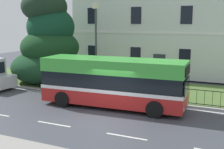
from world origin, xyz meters
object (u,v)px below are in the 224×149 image
street_lamp_post (96,42)px  litter_bin (67,80)px  evergreen_tree (48,45)px  georgian_townhouse (173,4)px  single_decker_bus (113,82)px

street_lamp_post → litter_bin: (-2.61, 0.17, -3.02)m
litter_bin → evergreen_tree: bearing=151.2°
evergreen_tree → street_lamp_post: 5.77m
georgian_townhouse → litter_bin: 13.87m
single_decker_bus → street_lamp_post: bearing=131.1°
georgian_townhouse → single_decker_bus: 14.95m
georgian_townhouse → street_lamp_post: size_ratio=2.90×
georgian_townhouse → litter_bin: bearing=-115.8°
evergreen_tree → street_lamp_post: bearing=-17.7°
street_lamp_post → litter_bin: size_ratio=5.11×
georgian_townhouse → evergreen_tree: georgian_townhouse is taller
street_lamp_post → georgian_townhouse: bearing=76.2°
georgian_townhouse → evergreen_tree: (-8.27, -9.62, -3.71)m
evergreen_tree → litter_bin: (2.86, -1.58, -2.45)m
evergreen_tree → litter_bin: bearing=-28.8°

